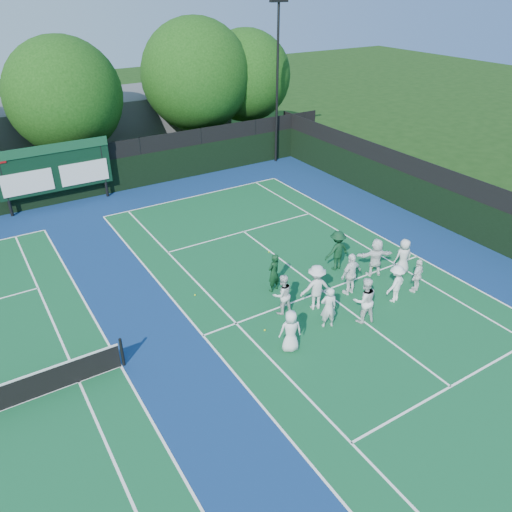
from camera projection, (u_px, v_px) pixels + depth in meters
ground at (339, 303)px, 19.67m from camera, size 120.00×120.00×0.00m
court_apron at (190, 341)px, 17.65m from camera, size 34.00×32.00×0.01m
near_court at (323, 291)px, 20.41m from camera, size 11.05×23.85×0.01m
back_fence at (74, 177)px, 28.09m from camera, size 34.00×0.08×3.00m
divider_fence_right at (473, 213)px, 23.88m from camera, size 0.08×32.00×3.00m
scoreboard at (54, 168)px, 26.91m from camera, size 6.00×0.21×3.55m
clubhouse at (101, 125)px, 35.53m from camera, size 18.00×6.00×4.00m
light_pole_right at (278, 65)px, 31.64m from camera, size 1.20×0.30×10.12m
tree_c at (67, 99)px, 29.49m from camera, size 6.78×6.78×8.49m
tree_d at (198, 78)px, 33.24m from camera, size 7.26×7.26×9.15m
tree_e at (247, 78)px, 35.19m from camera, size 6.26×6.26×8.27m
tennis_ball_0 at (265, 330)px, 18.13m from camera, size 0.07×0.07×0.07m
tennis_ball_3 at (195, 295)px, 20.12m from camera, size 0.07×0.07×0.07m
tennis_ball_4 at (269, 252)px, 23.26m from camera, size 0.07×0.07×0.07m
tennis_ball_5 at (372, 268)px, 22.00m from camera, size 0.07×0.07×0.07m
player_front_0 at (291, 331)px, 16.86m from camera, size 0.90×0.74×1.59m
player_front_1 at (328, 307)px, 17.99m from camera, size 0.71×0.58×1.67m
player_front_2 at (364, 300)px, 18.23m from camera, size 1.06×0.92×1.85m
player_front_3 at (396, 284)px, 19.45m from camera, size 1.13×0.79×1.59m
player_front_4 at (417, 276)px, 20.07m from camera, size 0.94×0.60×1.48m
player_back_0 at (282, 294)px, 18.74m from camera, size 0.84×0.68×1.65m
player_back_1 at (316, 287)px, 18.95m from camera, size 1.36×1.00×1.88m
player_back_2 at (351, 274)px, 19.86m from camera, size 1.11×0.57×1.82m
player_back_3 at (376, 257)px, 21.14m from camera, size 1.66×1.07×1.72m
player_back_4 at (403, 256)px, 21.31m from camera, size 0.88×0.67×1.60m
coach_left at (274, 273)px, 20.07m from camera, size 0.70×0.56×1.68m
coach_right at (337, 250)px, 21.54m from camera, size 1.18×0.68×1.83m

